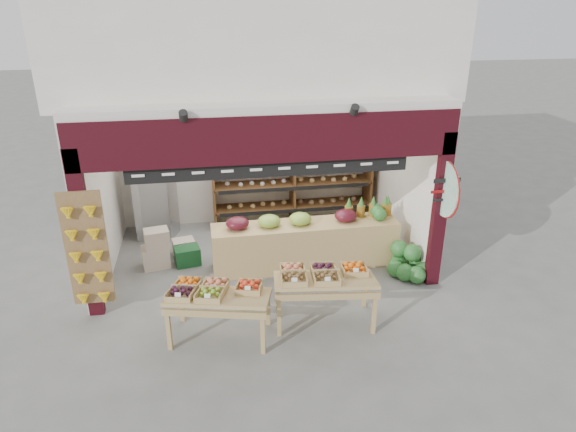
# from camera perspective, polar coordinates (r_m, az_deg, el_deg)

# --- Properties ---
(ground) EXTENTS (60.00, 60.00, 0.00)m
(ground) POSITION_cam_1_polar(r_m,az_deg,el_deg) (9.42, -2.61, -5.61)
(ground) COLOR slate
(ground) RESTS_ON ground
(shop_structure) EXTENTS (6.36, 5.12, 5.40)m
(shop_structure) POSITION_cam_1_polar(r_m,az_deg,el_deg) (9.88, -4.30, 19.57)
(shop_structure) COLOR white
(shop_structure) RESTS_ON ground
(banana_board) EXTENTS (0.60, 0.15, 1.80)m
(banana_board) POSITION_cam_1_polar(r_m,az_deg,el_deg) (8.01, -21.44, -3.79)
(banana_board) COLOR olive
(banana_board) RESTS_ON ground
(gift_sign) EXTENTS (0.04, 0.93, 0.92)m
(gift_sign) POSITION_cam_1_polar(r_m,az_deg,el_deg) (8.44, 17.07, 2.89)
(gift_sign) COLOR #C3F5D6
(gift_sign) RESTS_ON ground
(back_shelving) EXTENTS (3.39, 0.56, 2.06)m
(back_shelving) POSITION_cam_1_polar(r_m,az_deg,el_deg) (10.81, 0.52, 5.32)
(back_shelving) COLOR brown
(back_shelving) RESTS_ON ground
(refrigerator) EXTENTS (0.84, 0.84, 1.73)m
(refrigerator) POSITION_cam_1_polar(r_m,az_deg,el_deg) (10.56, -14.52, 2.09)
(refrigerator) COLOR #ACAFB3
(refrigerator) RESTS_ON ground
(cardboard_stack) EXTENTS (1.07, 0.81, 0.73)m
(cardboard_stack) POSITION_cam_1_polar(r_m,az_deg,el_deg) (9.63, -13.04, -3.75)
(cardboard_stack) COLOR beige
(cardboard_stack) RESTS_ON ground
(mid_counter) EXTENTS (3.33, 0.67, 1.05)m
(mid_counter) POSITION_cam_1_polar(r_m,az_deg,el_deg) (9.25, 1.88, -2.97)
(mid_counter) COLOR tan
(mid_counter) RESTS_ON ground
(display_table_left) EXTENTS (1.57, 1.10, 0.93)m
(display_table_left) POSITION_cam_1_polar(r_m,az_deg,el_deg) (7.35, -8.41, -8.45)
(display_table_left) COLOR tan
(display_table_left) RESTS_ON ground
(display_table_right) EXTENTS (1.58, 1.01, 0.96)m
(display_table_right) POSITION_cam_1_polar(r_m,az_deg,el_deg) (7.61, 3.65, -6.74)
(display_table_right) COLOR tan
(display_table_right) RESTS_ON ground
(watermelon_pile) EXTENTS (0.76, 0.78, 0.59)m
(watermelon_pile) POSITION_cam_1_polar(r_m,az_deg,el_deg) (9.25, 13.22, -5.22)
(watermelon_pile) COLOR #1B5120
(watermelon_pile) RESTS_ON ground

